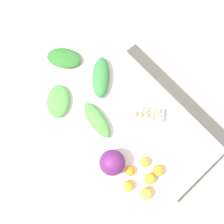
{
  "coord_description": "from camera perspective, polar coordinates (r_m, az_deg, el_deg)",
  "views": [
    {
      "loc": [
        -0.36,
        0.32,
        2.5
      ],
      "look_at": [
        0.0,
        0.0,
        0.74
      ],
      "focal_mm": 40.0,
      "sensor_mm": 36.0,
      "label": 1
    }
  ],
  "objects": [
    {
      "name": "orange_2",
      "position": [
        1.77,
        10.57,
        -13.03
      ],
      "size": [
        0.08,
        0.08,
        0.08
      ],
      "primitive_type": "sphere",
      "color": "orange",
      "rests_on": "dining_table"
    },
    {
      "name": "ground_plane",
      "position": [
        2.55,
        -0.0,
        -4.47
      ],
      "size": [
        8.0,
        8.0,
        0.0
      ],
      "primitive_type": "plane",
      "color": "#B2A899"
    },
    {
      "name": "greens_bunch_scallion",
      "position": [
        1.89,
        -2.55,
        7.99
      ],
      "size": [
        0.32,
        0.32,
        0.09
      ],
      "primitive_type": "ellipsoid",
      "rotation": [
        0.0,
        0.0,
        2.37
      ],
      "color": "#337538",
      "rests_on": "dining_table"
    },
    {
      "name": "orange_3",
      "position": [
        1.74,
        3.74,
        -16.56
      ],
      "size": [
        0.07,
        0.07,
        0.07
      ],
      "primitive_type": "sphere",
      "color": "orange",
      "rests_on": "dining_table"
    },
    {
      "name": "orange_4",
      "position": [
        1.75,
        4.16,
        -13.31
      ],
      "size": [
        0.07,
        0.07,
        0.07
      ],
      "primitive_type": "sphere",
      "color": "orange",
      "rests_on": "dining_table"
    },
    {
      "name": "cabbage_purple",
      "position": [
        1.69,
        0.06,
        -11.47
      ],
      "size": [
        0.18,
        0.18,
        0.18
      ],
      "primitive_type": "sphere",
      "color": "#601E5B",
      "rests_on": "dining_table"
    },
    {
      "name": "egg_carton",
      "position": [
        1.81,
        7.8,
        -0.35
      ],
      "size": [
        0.25,
        0.24,
        0.09
      ],
      "rotation": [
        0.0,
        0.0,
        0.74
      ],
      "color": "#B7B7B2",
      "rests_on": "dining_table"
    },
    {
      "name": "orange_5",
      "position": [
        1.76,
        7.5,
        -11.26
      ],
      "size": [
        0.07,
        0.07,
        0.07
      ],
      "primitive_type": "sphere",
      "color": "orange",
      "rests_on": "dining_table"
    },
    {
      "name": "greens_bunch_kale",
      "position": [
        1.79,
        -3.47,
        -1.84
      ],
      "size": [
        0.31,
        0.16,
        0.08
      ],
      "primitive_type": "ellipsoid",
      "rotation": [
        0.0,
        0.0,
        6.13
      ],
      "color": "#4C933D",
      "rests_on": "dining_table"
    },
    {
      "name": "greens_bunch_beet_tops",
      "position": [
        2.0,
        -10.89,
        12.04
      ],
      "size": [
        0.31,
        0.3,
        0.06
      ],
      "primitive_type": "ellipsoid",
      "rotation": [
        0.0,
        0.0,
        3.8
      ],
      "color": "#2D6B28",
      "rests_on": "dining_table"
    },
    {
      "name": "dining_table",
      "position": [
        1.93,
        -0.0,
        -0.88
      ],
      "size": [
        1.5,
        0.84,
        0.72
      ],
      "color": "silver",
      "rests_on": "ground_plane"
    },
    {
      "name": "orange_1",
      "position": [
        1.75,
        7.84,
        -18.04
      ],
      "size": [
        0.08,
        0.08,
        0.08
      ],
      "primitive_type": "sphere",
      "color": "#F9A833",
      "rests_on": "dining_table"
    },
    {
      "name": "greens_bunch_chard",
      "position": [
        1.88,
        -12.18,
        2.49
      ],
      "size": [
        0.3,
        0.3,
        0.07
      ],
      "primitive_type": "ellipsoid",
      "rotation": [
        0.0,
        0.0,
        5.54
      ],
      "color": "#4C933D",
      "rests_on": "dining_table"
    },
    {
      "name": "orange_0",
      "position": [
        1.76,
        8.64,
        -14.87
      ],
      "size": [
        0.08,
        0.08,
        0.08
      ],
      "primitive_type": "sphere",
      "color": "orange",
      "rests_on": "dining_table"
    }
  ]
}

